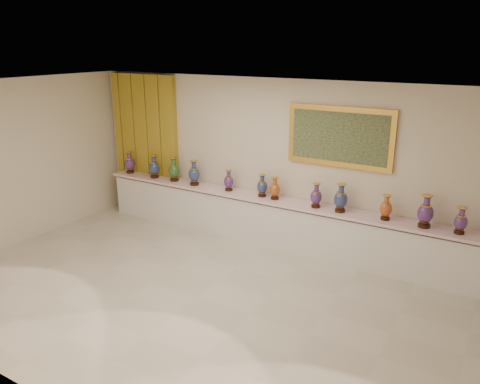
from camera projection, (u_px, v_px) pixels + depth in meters
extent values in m
plane|color=beige|center=(197.00, 297.00, 6.89)|extent=(8.00, 8.00, 0.00)
plane|color=beige|center=(276.00, 163.00, 8.47)|extent=(8.00, 0.00, 8.00)
plane|color=beige|center=(13.00, 164.00, 8.38)|extent=(0.00, 5.00, 5.00)
plane|color=white|center=(190.00, 90.00, 5.97)|extent=(8.00, 8.00, 0.00)
cube|color=gold|center=(146.00, 145.00, 9.90)|extent=(1.64, 0.14, 2.95)
cube|color=gold|center=(340.00, 137.00, 7.68)|extent=(1.80, 0.06, 1.00)
cube|color=black|center=(339.00, 137.00, 7.65)|extent=(1.62, 0.02, 0.82)
cube|color=white|center=(269.00, 223.00, 8.62)|extent=(7.20, 0.42, 0.81)
cube|color=#FFD6DD|center=(269.00, 199.00, 8.46)|extent=(7.28, 0.48, 0.05)
cylinder|color=black|center=(130.00, 172.00, 10.06)|extent=(0.16, 0.16, 0.05)
cone|color=gold|center=(130.00, 170.00, 10.05)|extent=(0.14, 0.14, 0.03)
ellipsoid|color=#201049|center=(130.00, 164.00, 10.01)|extent=(0.23, 0.23, 0.27)
cylinder|color=gold|center=(129.00, 159.00, 9.97)|extent=(0.15, 0.15, 0.01)
cylinder|color=#201049|center=(129.00, 156.00, 9.96)|extent=(0.09, 0.09, 0.10)
cone|color=#201049|center=(129.00, 153.00, 9.94)|extent=(0.15, 0.15, 0.04)
cylinder|color=gold|center=(129.00, 152.00, 9.93)|extent=(0.15, 0.15, 0.01)
cylinder|color=black|center=(155.00, 177.00, 9.70)|extent=(0.17, 0.17, 0.05)
cone|color=gold|center=(154.00, 174.00, 9.69)|extent=(0.15, 0.15, 0.03)
ellipsoid|color=#0E1741|center=(154.00, 168.00, 9.65)|extent=(0.25, 0.25, 0.28)
cylinder|color=gold|center=(154.00, 162.00, 9.61)|extent=(0.15, 0.15, 0.01)
cylinder|color=#0E1741|center=(154.00, 160.00, 9.59)|extent=(0.09, 0.09, 0.10)
cone|color=#0E1741|center=(153.00, 156.00, 9.57)|extent=(0.15, 0.15, 0.04)
cylinder|color=gold|center=(153.00, 155.00, 9.57)|extent=(0.16, 0.16, 0.01)
cylinder|color=black|center=(174.00, 180.00, 9.48)|extent=(0.17, 0.17, 0.05)
cone|color=gold|center=(174.00, 177.00, 9.46)|extent=(0.15, 0.15, 0.03)
ellipsoid|color=black|center=(174.00, 171.00, 9.42)|extent=(0.23, 0.23, 0.28)
cylinder|color=gold|center=(174.00, 165.00, 9.39)|extent=(0.16, 0.16, 0.01)
cylinder|color=black|center=(174.00, 162.00, 9.37)|extent=(0.09, 0.09, 0.10)
cone|color=black|center=(174.00, 158.00, 9.35)|extent=(0.16, 0.16, 0.04)
cylinder|color=gold|center=(173.00, 158.00, 9.34)|extent=(0.16, 0.16, 0.01)
cylinder|color=black|center=(195.00, 184.00, 9.21)|extent=(0.18, 0.18, 0.05)
cone|color=gold|center=(194.00, 181.00, 9.19)|extent=(0.15, 0.15, 0.03)
ellipsoid|color=#0E1741|center=(194.00, 174.00, 9.15)|extent=(0.29, 0.29, 0.29)
cylinder|color=gold|center=(194.00, 168.00, 9.11)|extent=(0.16, 0.16, 0.01)
cylinder|color=#0E1741|center=(194.00, 165.00, 9.09)|extent=(0.09, 0.09, 0.10)
cone|color=#0E1741|center=(194.00, 162.00, 9.07)|extent=(0.16, 0.16, 0.04)
cylinder|color=gold|center=(194.00, 161.00, 9.07)|extent=(0.16, 0.16, 0.01)
cylinder|color=black|center=(229.00, 189.00, 8.86)|extent=(0.14, 0.14, 0.04)
cone|color=gold|center=(229.00, 187.00, 8.85)|extent=(0.12, 0.12, 0.03)
ellipsoid|color=#201049|center=(229.00, 182.00, 8.82)|extent=(0.21, 0.21, 0.23)
cylinder|color=gold|center=(229.00, 177.00, 8.79)|extent=(0.13, 0.13, 0.01)
cylinder|color=#201049|center=(229.00, 174.00, 8.77)|extent=(0.07, 0.07, 0.08)
cone|color=#201049|center=(229.00, 171.00, 8.75)|extent=(0.13, 0.13, 0.03)
cylinder|color=gold|center=(229.00, 170.00, 8.75)|extent=(0.13, 0.13, 0.01)
cylinder|color=black|center=(262.00, 195.00, 8.52)|extent=(0.15, 0.15, 0.04)
cone|color=gold|center=(262.00, 193.00, 8.51)|extent=(0.13, 0.13, 0.03)
ellipsoid|color=#0E1741|center=(262.00, 187.00, 8.47)|extent=(0.24, 0.24, 0.24)
cylinder|color=gold|center=(262.00, 181.00, 8.44)|extent=(0.13, 0.13, 0.01)
cylinder|color=#0E1741|center=(262.00, 179.00, 8.43)|extent=(0.08, 0.08, 0.09)
cone|color=#0E1741|center=(262.00, 175.00, 8.41)|extent=(0.13, 0.13, 0.03)
cylinder|color=gold|center=(262.00, 174.00, 8.40)|extent=(0.14, 0.14, 0.01)
cylinder|color=black|center=(275.00, 198.00, 8.38)|extent=(0.14, 0.14, 0.04)
cone|color=gold|center=(275.00, 196.00, 8.36)|extent=(0.13, 0.13, 0.03)
ellipsoid|color=maroon|center=(275.00, 190.00, 8.33)|extent=(0.24, 0.24, 0.24)
cylinder|color=gold|center=(275.00, 184.00, 8.30)|extent=(0.13, 0.13, 0.01)
cylinder|color=maroon|center=(275.00, 181.00, 8.28)|extent=(0.08, 0.08, 0.09)
cone|color=maroon|center=(275.00, 178.00, 8.27)|extent=(0.13, 0.13, 0.03)
cylinder|color=gold|center=(275.00, 177.00, 8.26)|extent=(0.13, 0.13, 0.01)
cylinder|color=black|center=(316.00, 206.00, 7.96)|extent=(0.15, 0.15, 0.04)
cone|color=gold|center=(316.00, 203.00, 7.95)|extent=(0.13, 0.13, 0.03)
ellipsoid|color=#201049|center=(316.00, 197.00, 7.91)|extent=(0.26, 0.26, 0.25)
cylinder|color=gold|center=(316.00, 191.00, 7.88)|extent=(0.14, 0.14, 0.01)
cylinder|color=#201049|center=(317.00, 188.00, 7.86)|extent=(0.08, 0.08, 0.09)
cone|color=#201049|center=(317.00, 184.00, 7.85)|extent=(0.14, 0.14, 0.03)
cylinder|color=gold|center=(317.00, 183.00, 7.84)|extent=(0.14, 0.14, 0.01)
cylinder|color=black|center=(340.00, 210.00, 7.76)|extent=(0.17, 0.17, 0.05)
cone|color=gold|center=(340.00, 207.00, 7.74)|extent=(0.15, 0.15, 0.03)
ellipsoid|color=#0E1741|center=(341.00, 200.00, 7.70)|extent=(0.28, 0.28, 0.28)
cylinder|color=gold|center=(341.00, 193.00, 7.66)|extent=(0.15, 0.15, 0.01)
cylinder|color=#0E1741|center=(341.00, 189.00, 7.64)|extent=(0.09, 0.09, 0.10)
cone|color=#0E1741|center=(342.00, 185.00, 7.62)|extent=(0.15, 0.15, 0.04)
cylinder|color=gold|center=(342.00, 184.00, 7.62)|extent=(0.16, 0.16, 0.01)
cylinder|color=black|center=(385.00, 218.00, 7.41)|extent=(0.14, 0.14, 0.04)
cone|color=gold|center=(385.00, 216.00, 7.40)|extent=(0.13, 0.13, 0.03)
ellipsoid|color=maroon|center=(386.00, 209.00, 7.36)|extent=(0.25, 0.25, 0.24)
cylinder|color=gold|center=(387.00, 203.00, 7.33)|extent=(0.13, 0.13, 0.01)
cylinder|color=maroon|center=(387.00, 200.00, 7.32)|extent=(0.08, 0.08, 0.09)
cone|color=maroon|center=(387.00, 196.00, 7.30)|extent=(0.13, 0.13, 0.03)
cylinder|color=gold|center=(387.00, 195.00, 7.30)|extent=(0.13, 0.13, 0.01)
cylinder|color=black|center=(424.00, 225.00, 7.11)|extent=(0.18, 0.18, 0.05)
cone|color=gold|center=(424.00, 222.00, 7.09)|extent=(0.16, 0.16, 0.03)
ellipsoid|color=#201049|center=(425.00, 213.00, 7.05)|extent=(0.27, 0.27, 0.30)
cylinder|color=gold|center=(426.00, 205.00, 7.01)|extent=(0.16, 0.16, 0.01)
cylinder|color=#201049|center=(427.00, 201.00, 6.99)|extent=(0.09, 0.09, 0.11)
cone|color=#201049|center=(428.00, 197.00, 6.97)|extent=(0.16, 0.16, 0.04)
cylinder|color=gold|center=(428.00, 195.00, 6.96)|extent=(0.17, 0.17, 0.01)
cylinder|color=black|center=(459.00, 232.00, 6.87)|extent=(0.14, 0.14, 0.04)
cone|color=gold|center=(460.00, 229.00, 6.85)|extent=(0.13, 0.13, 0.03)
ellipsoid|color=#201049|center=(461.00, 222.00, 6.82)|extent=(0.22, 0.22, 0.24)
cylinder|color=gold|center=(462.00, 216.00, 6.79)|extent=(0.13, 0.13, 0.01)
cylinder|color=#201049|center=(462.00, 212.00, 6.77)|extent=(0.08, 0.08, 0.09)
cone|color=#201049|center=(463.00, 209.00, 6.76)|extent=(0.13, 0.13, 0.03)
cylinder|color=gold|center=(463.00, 207.00, 6.75)|extent=(0.13, 0.13, 0.01)
cube|color=white|center=(213.00, 190.00, 8.91)|extent=(0.10, 0.06, 0.00)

